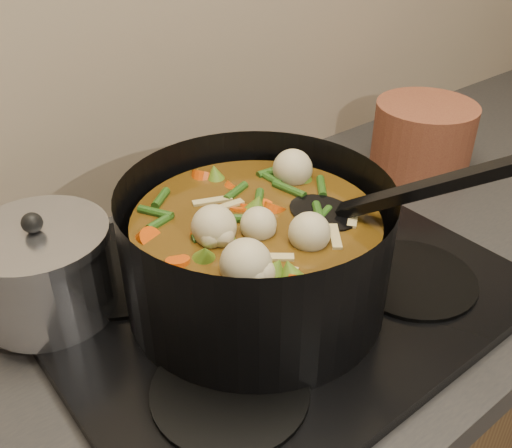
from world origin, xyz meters
TOP-DOWN VIEW (x-y plane):
  - stovetop at (0.00, 1.93)m, footprint 0.62×0.54m
  - stockpot at (-0.04, 1.91)m, footprint 0.42×0.45m
  - saucepan at (-0.26, 2.06)m, footprint 0.18×0.18m
  - terracotta_crock at (0.47, 2.03)m, footprint 0.20×0.20m

SIDE VIEW (x-z plane):
  - stovetop at x=0.00m, z-range 0.91..0.93m
  - terracotta_crock at x=0.47m, z-range 0.91..1.04m
  - saucepan at x=-0.26m, z-range 0.92..1.06m
  - stockpot at x=-0.04m, z-range 0.88..1.14m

